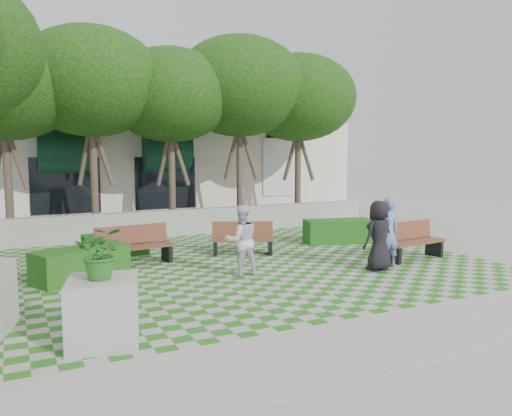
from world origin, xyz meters
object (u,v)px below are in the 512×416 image
person_white (241,240)px  hedge_east (338,231)px  planter_front (103,297)px  bench_west (135,246)px  hedge_midleft (116,245)px  person_blue (387,233)px  hedge_west (81,264)px  person_dark (379,236)px  bench_east (412,241)px  bench_mid (243,239)px

person_white → hedge_east: bearing=-143.6°
planter_front → bench_west: bearing=72.4°
hedge_east → hedge_midleft: (-6.81, 1.12, -0.06)m
person_blue → bench_west: bearing=-22.6°
planter_front → hedge_east: bearing=33.5°
hedge_east → hedge_west: size_ratio=1.01×
hedge_midleft → person_dark: size_ratio=1.02×
bench_west → planter_front: 5.45m
bench_east → hedge_west: bearing=161.9°
hedge_midleft → hedge_west: (-1.23, -2.37, 0.06)m
hedge_west → person_white: 3.71m
hedge_midleft → bench_mid: bearing=-23.0°
bench_east → bench_mid: 4.69m
bench_mid → person_blue: bearing=-27.8°
person_blue → person_white: person_blue is taller
planter_front → person_dark: (6.89, 1.89, 0.13)m
bench_west → hedge_east: 6.60m
bench_west → person_dark: size_ratio=1.15×
planter_front → person_blue: (7.26, 2.01, 0.16)m
bench_mid → hedge_west: bearing=-144.4°
person_dark → person_white: bearing=-25.1°
bench_west → hedge_midleft: bench_west is taller
person_white → bench_mid: bearing=-107.8°
bench_west → person_blue: 6.47m
hedge_midleft → person_dark: (5.47, -4.68, 0.56)m
hedge_west → bench_west: bearing=34.3°
hedge_midleft → person_white: person_white is taller
planter_front → person_blue: size_ratio=1.01×
hedge_midleft → person_blue: 7.43m
bench_east → person_blue: size_ratio=1.10×
planter_front → person_white: bearing=38.8°
bench_west → person_white: person_white is taller
bench_west → person_dark: person_dark is taller
bench_mid → bench_west: bearing=-156.8°
hedge_east → hedge_west: bearing=-171.1°
bench_east → bench_west: bench_west is taller
bench_mid → hedge_east: bearing=28.0°
hedge_east → person_blue: (-0.98, -3.44, 0.53)m
bench_east → bench_west: 7.44m
person_white → bench_west: bearing=-40.3°
hedge_west → person_dark: person_dark is taller
bench_mid → person_blue: (2.54, -3.16, 0.46)m
planter_front → hedge_midleft: bearing=77.8°
bench_east → person_blue: bearing=-165.6°
planter_front → person_dark: planter_front is taller
hedge_midleft → hedge_east: bearing=-9.3°
hedge_west → person_dark: size_ratio=1.22×
hedge_east → hedge_midleft: bearing=170.7°
person_dark → person_white: 3.40m
bench_mid → bench_east: bearing=-10.9°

